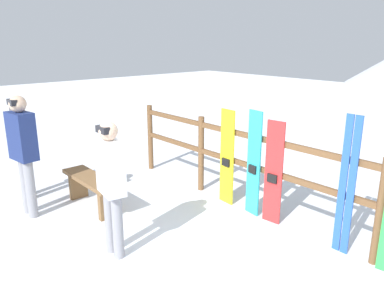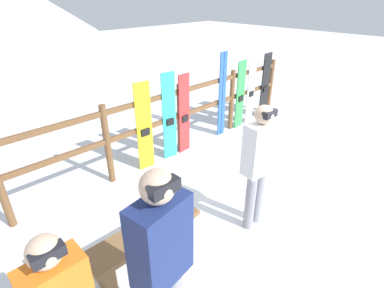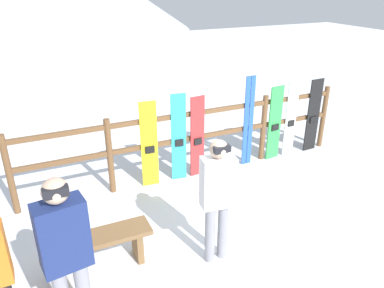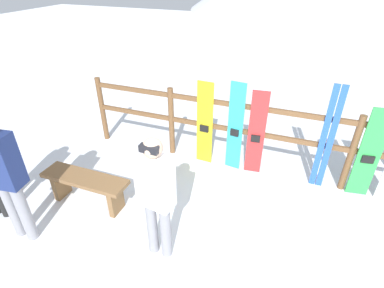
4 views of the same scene
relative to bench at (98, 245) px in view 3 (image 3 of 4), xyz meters
The scene contains 12 objects.
ground_plane 2.12m from the bench, ahead, with size 40.00×40.00×0.00m, color white.
fence 2.75m from the bench, 40.06° to the left, with size 6.06×0.10×1.30m.
bench is the anchor object (origin of this frame).
person_white 1.58m from the bench, 16.71° to the right, with size 0.43×0.28×1.66m.
person_navy 1.13m from the bench, 115.51° to the right, with size 0.47×0.30×1.79m.
snowboard_yellow 2.14m from the bench, 53.60° to the left, with size 0.29×0.07×1.52m.
snowboard_cyan 2.49m from the bench, 43.54° to the left, with size 0.26×0.08×1.57m.
snowboard_red 2.75m from the bench, 38.39° to the left, with size 0.27×0.07×1.48m.
ski_pair_blue 3.64m from the bench, 28.04° to the left, with size 0.19×0.02×1.72m.
snowboard_green 4.16m from the bench, 24.08° to the left, with size 0.31×0.09×1.47m.
snowboard_white 4.51m from the bench, 22.12° to the left, with size 0.24×0.06×1.52m.
snowboard_black_stripe 5.04m from the bench, 19.69° to the left, with size 0.31×0.07×1.50m.
Camera 3 is at (-2.55, -3.53, 3.33)m, focal length 35.00 mm.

